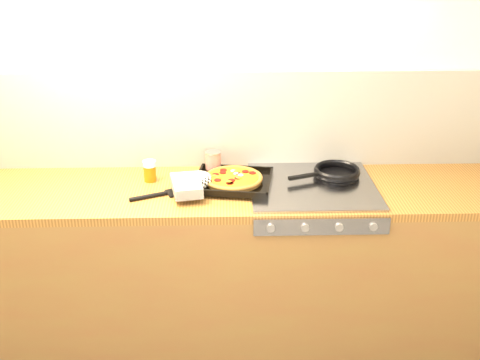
{
  "coord_description": "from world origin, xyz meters",
  "views": [
    {
      "loc": [
        0.03,
        -1.36,
        2.02
      ],
      "look_at": [
        0.1,
        1.08,
        0.95
      ],
      "focal_mm": 42.0,
      "sensor_mm": 36.0,
      "label": 1
    }
  ],
  "objects_px": {
    "frying_pan": "(336,172)",
    "pizza_on_tray": "(220,180)",
    "tomato_can": "(213,162)",
    "juice_glass": "(150,171)"
  },
  "relations": [
    {
      "from": "frying_pan",
      "to": "pizza_on_tray",
      "type": "bearing_deg",
      "value": -170.69
    },
    {
      "from": "tomato_can",
      "to": "juice_glass",
      "type": "relative_size",
      "value": 1.09
    },
    {
      "from": "tomato_can",
      "to": "frying_pan",
      "type": "bearing_deg",
      "value": -9.01
    },
    {
      "from": "tomato_can",
      "to": "juice_glass",
      "type": "distance_m",
      "value": 0.32
    },
    {
      "from": "frying_pan",
      "to": "tomato_can",
      "type": "distance_m",
      "value": 0.62
    },
    {
      "from": "frying_pan",
      "to": "juice_glass",
      "type": "relative_size",
      "value": 3.8
    },
    {
      "from": "pizza_on_tray",
      "to": "juice_glass",
      "type": "relative_size",
      "value": 4.8
    },
    {
      "from": "pizza_on_tray",
      "to": "frying_pan",
      "type": "xyz_separation_m",
      "value": [
        0.57,
        0.09,
        -0.01
      ]
    },
    {
      "from": "juice_glass",
      "to": "frying_pan",
      "type": "bearing_deg",
      "value": -0.24
    },
    {
      "from": "pizza_on_tray",
      "to": "tomato_can",
      "type": "distance_m",
      "value": 0.2
    }
  ]
}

